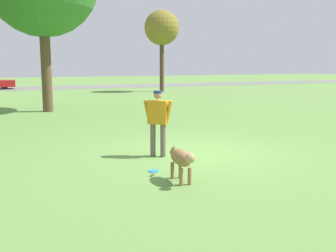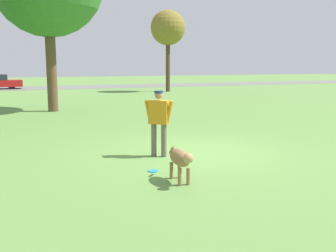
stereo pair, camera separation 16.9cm
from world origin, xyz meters
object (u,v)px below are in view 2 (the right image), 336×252
at_px(person, 159,118).
at_px(dog, 180,159).
at_px(tree_far_right, 168,29).
at_px(frisbee, 153,171).

bearing_deg(person, dog, -59.51).
distance_m(dog, tree_far_right, 24.83).
xyz_separation_m(frisbee, tree_far_right, (9.03, 21.88, 4.92)).
bearing_deg(frisbee, dog, -76.55).
bearing_deg(dog, frisbee, -163.22).
height_order(dog, tree_far_right, tree_far_right).
bearing_deg(frisbee, person, 64.61).
distance_m(person, dog, 2.20).
relative_size(dog, frisbee, 5.12).
bearing_deg(frisbee, tree_far_right, 67.57).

